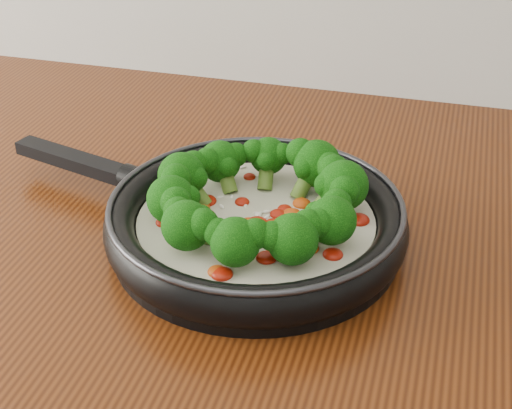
# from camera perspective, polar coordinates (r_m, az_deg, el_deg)

# --- Properties ---
(skillet) EXTENTS (0.52, 0.39, 0.09)m
(skillet) POSITION_cam_1_polar(r_m,az_deg,el_deg) (0.79, -0.15, -0.91)
(skillet) COLOR black
(skillet) RESTS_ON counter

